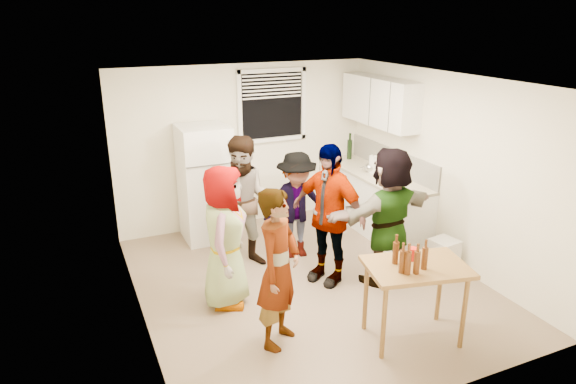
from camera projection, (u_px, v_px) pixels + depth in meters
name	position (u px, v px, depth m)	size (l,w,h in m)	color
room	(308.00, 283.00, 6.42)	(4.00, 4.50, 2.50)	white
window	(272.00, 106.00, 7.89)	(1.12, 0.10, 1.06)	white
refrigerator	(205.00, 183.00, 7.47)	(0.70, 0.70, 1.70)	white
counter_lower	(374.00, 202.00, 7.92)	(0.60, 2.20, 0.86)	white
countertop	(376.00, 175.00, 7.78)	(0.64, 2.22, 0.04)	beige
backsplash	(392.00, 160.00, 7.82)	(0.03, 2.20, 0.36)	#BCB8AE
upper_cabinets	(380.00, 101.00, 7.65)	(0.34, 1.60, 0.70)	white
kettle	(369.00, 172.00, 7.83)	(0.22, 0.19, 0.19)	silver
paper_towel	(372.00, 172.00, 7.81)	(0.12, 0.12, 0.26)	white
wine_bottle	(349.00, 159.00, 8.54)	(0.08, 0.08, 0.32)	black
beer_bottle_counter	(384.00, 181.00, 7.42)	(0.06, 0.06, 0.22)	#47230C
blue_cup	(393.00, 189.00, 7.06)	(0.10, 0.10, 0.13)	blue
picture_frame	(379.00, 162.00, 8.05)	(0.02, 0.19, 0.16)	#D8CF47
trash_bin	(444.00, 254.00, 6.61)	(0.31, 0.31, 0.45)	silver
serving_table	(410.00, 337.00, 5.34)	(0.99, 0.66, 0.84)	brown
beer_bottle_table	(407.00, 274.00, 4.89)	(0.06, 0.06, 0.24)	#47230C
red_cup	(412.00, 260.00, 5.18)	(0.10, 0.10, 0.13)	red
guest_grey	(228.00, 302.00, 6.00)	(0.81, 1.66, 0.53)	gray
guest_stripe	(279.00, 340.00, 5.29)	(0.60, 1.66, 0.40)	#141933
guest_back_left	(248.00, 264.00, 6.90)	(0.86, 1.76, 0.67)	brown
guest_back_right	(296.00, 255.00, 7.16)	(0.96, 1.48, 0.55)	#3C3C40
guest_black	(326.00, 279.00, 6.52)	(1.04, 1.77, 0.43)	black
guest_orange	(384.00, 278.00, 6.53)	(1.60, 1.72, 0.51)	#EF9751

